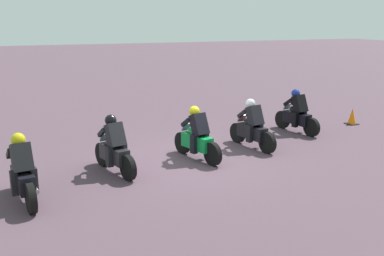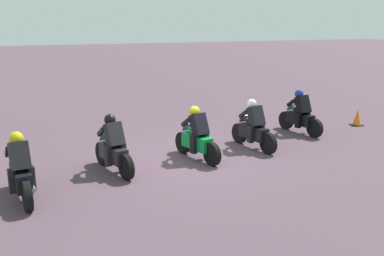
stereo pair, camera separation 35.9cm
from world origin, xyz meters
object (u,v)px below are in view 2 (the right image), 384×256
Objects in this scene: rider_lane_c at (197,138)px; traffic_cone at (357,118)px; rider_lane_b at (254,128)px; rider_lane_d at (113,149)px; rider_lane_e at (20,172)px; rider_lane_a at (300,115)px.

traffic_cone is at bearing -90.61° from rider_lane_c.
rider_lane_b and rider_lane_d have the same top height.
rider_lane_d is at bearing 101.52° from traffic_cone.
rider_lane_d and rider_lane_e have the same top height.
traffic_cone is (1.29, -5.05, -0.34)m from rider_lane_b.
traffic_cone is (1.93, -9.45, -0.34)m from rider_lane_d.
rider_lane_e is (-1.32, 4.63, 0.00)m from rider_lane_c.
rider_lane_c is at bearing 103.49° from traffic_cone.
traffic_cone is at bearing -92.96° from rider_lane_d.
rider_lane_a is 1.01× the size of rider_lane_d.
rider_lane_e is at bearing 94.32° from rider_lane_b.
rider_lane_b is 2.04m from rider_lane_c.
rider_lane_a is 1.00× the size of rider_lane_e.
rider_lane_c and rider_lane_d have the same top height.
rider_lane_c is 4.81m from rider_lane_e.
rider_lane_a is 3.33× the size of traffic_cone.
rider_lane_c is 2.41m from rider_lane_d.
rider_lane_b and rider_lane_c have the same top height.
rider_lane_c is 1.00× the size of rider_lane_d.
rider_lane_b is at bearing -92.82° from rider_lane_c.
rider_lane_c is (-0.40, 2.00, 0.00)m from rider_lane_b.
rider_lane_a is 1.01× the size of rider_lane_c.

